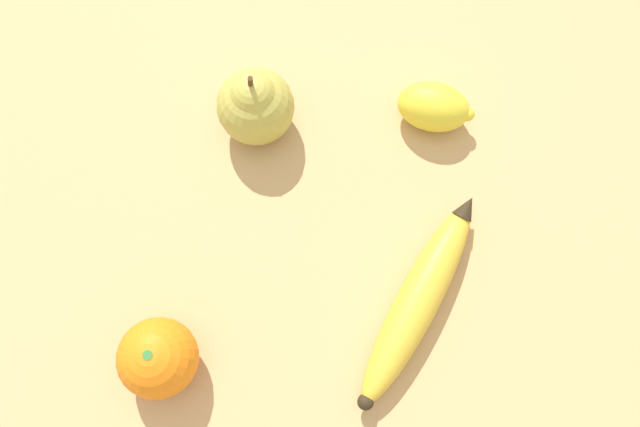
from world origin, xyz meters
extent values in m
plane|color=tan|center=(0.00, 0.00, 0.00)|extent=(3.00, 3.00, 0.00)
ellipsoid|color=gold|center=(0.04, -0.17, 0.02)|extent=(0.22, 0.08, 0.04)
cone|color=#2D2314|center=(0.14, -0.19, 0.03)|extent=(0.03, 0.03, 0.03)
sphere|color=#2D2314|center=(-0.06, -0.15, 0.02)|extent=(0.02, 0.02, 0.02)
sphere|color=orange|center=(-0.08, 0.04, 0.04)|extent=(0.07, 0.07, 0.07)
cylinder|color=#337A33|center=(-0.08, 0.04, 0.07)|extent=(0.01, 0.01, 0.00)
sphere|color=#B7AD47|center=(0.18, 0.04, 0.04)|extent=(0.08, 0.08, 0.08)
sphere|color=#B7AD47|center=(0.18, 0.04, 0.06)|extent=(0.05, 0.05, 0.05)
cylinder|color=#4C3319|center=(0.18, 0.04, 0.09)|extent=(0.01, 0.01, 0.02)
ellipsoid|color=yellow|center=(0.24, -0.13, 0.03)|extent=(0.06, 0.08, 0.05)
sphere|color=yellow|center=(0.24, -0.17, 0.03)|extent=(0.02, 0.02, 0.02)
camera|label=1|loc=(-0.07, -0.11, 0.61)|focal=35.00mm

